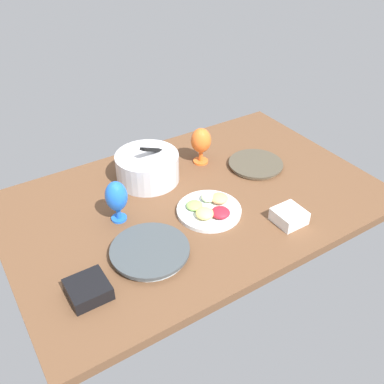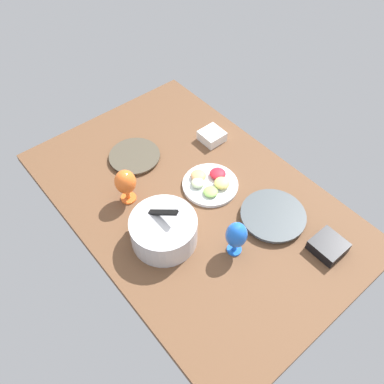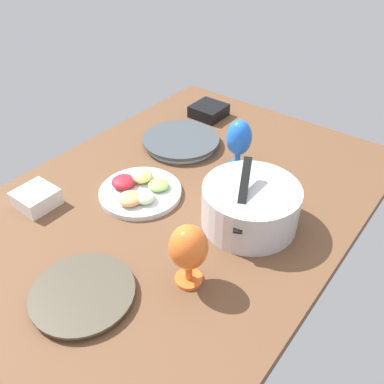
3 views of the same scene
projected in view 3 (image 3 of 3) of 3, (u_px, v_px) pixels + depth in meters
ground_plane at (167, 213)px, 131.62cm from camera, size 160.00×104.00×4.00cm
dinner_plate_left at (181, 141)px, 159.54cm from camera, size 29.51×29.51×3.14cm
dinner_plate_right at (83, 294)px, 102.49cm from camera, size 26.13×26.13×2.12cm
mixing_bowl at (250, 204)px, 120.72cm from camera, size 29.21×28.65×20.01cm
fruit_platter at (139, 190)px, 134.69cm from camera, size 26.95×26.95×5.41cm
hurricane_glass_blue at (239, 139)px, 142.27cm from camera, size 8.95×8.95×18.25cm
hurricane_glass_orange at (189, 249)px, 100.35cm from camera, size 9.78×9.78×18.23cm
square_bowl_white at (36, 197)px, 129.83cm from camera, size 11.59×11.59×5.47cm
square_bowl_black at (209, 110)px, 177.91cm from camera, size 13.25×13.25×5.02cm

